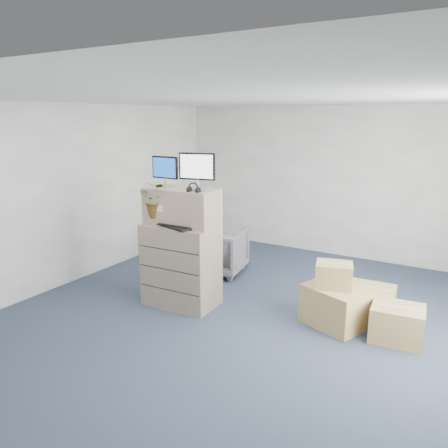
{
  "coord_description": "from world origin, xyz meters",
  "views": [
    {
      "loc": [
        2.53,
        -4.53,
        2.59
      ],
      "look_at": [
        -0.43,
        0.4,
        1.17
      ],
      "focal_mm": 35.0,
      "sensor_mm": 36.0,
      "label": 1
    }
  ],
  "objects_px": {
    "monitor_left": "(165,170)",
    "keyboard": "(176,226)",
    "water_bottle": "(185,213)",
    "filing_cabinet_lower": "(181,265)",
    "monitor_right": "(197,169)",
    "potted_plant": "(158,204)",
    "office_chair": "(219,249)"
  },
  "relations": [
    {
      "from": "keyboard",
      "to": "potted_plant",
      "type": "bearing_deg",
      "value": -170.74
    },
    {
      "from": "monitor_left",
      "to": "keyboard",
      "type": "bearing_deg",
      "value": -28.89
    },
    {
      "from": "monitor_left",
      "to": "keyboard",
      "type": "distance_m",
      "value": 0.79
    },
    {
      "from": "monitor_left",
      "to": "keyboard",
      "type": "height_order",
      "value": "monitor_left"
    },
    {
      "from": "filing_cabinet_lower",
      "to": "potted_plant",
      "type": "bearing_deg",
      "value": -163.64
    },
    {
      "from": "monitor_left",
      "to": "office_chair",
      "type": "xyz_separation_m",
      "value": [
        0.04,
        1.34,
        -1.47
      ]
    },
    {
      "from": "filing_cabinet_lower",
      "to": "monitor_left",
      "type": "bearing_deg",
      "value": 170.42
    },
    {
      "from": "filing_cabinet_lower",
      "to": "office_chair",
      "type": "xyz_separation_m",
      "value": [
        -0.22,
        1.37,
        -0.16
      ]
    },
    {
      "from": "filing_cabinet_lower",
      "to": "water_bottle",
      "type": "relative_size",
      "value": 3.78
    },
    {
      "from": "monitor_right",
      "to": "potted_plant",
      "type": "xyz_separation_m",
      "value": [
        -0.55,
        -0.14,
        -0.5
      ]
    },
    {
      "from": "monitor_right",
      "to": "office_chair",
      "type": "height_order",
      "value": "monitor_right"
    },
    {
      "from": "monitor_right",
      "to": "filing_cabinet_lower",
      "type": "bearing_deg",
      "value": 175.58
    },
    {
      "from": "monitor_left",
      "to": "office_chair",
      "type": "relative_size",
      "value": 0.5
    },
    {
      "from": "keyboard",
      "to": "water_bottle",
      "type": "xyz_separation_m",
      "value": [
        0.01,
        0.19,
        0.14
      ]
    },
    {
      "from": "monitor_left",
      "to": "water_bottle",
      "type": "bearing_deg",
      "value": 5.03
    },
    {
      "from": "potted_plant",
      "to": "office_chair",
      "type": "relative_size",
      "value": 0.62
    },
    {
      "from": "monitor_left",
      "to": "monitor_right",
      "type": "xyz_separation_m",
      "value": [
        0.52,
        0.01,
        0.04
      ]
    },
    {
      "from": "filing_cabinet_lower",
      "to": "monitor_left",
      "type": "relative_size",
      "value": 2.73
    },
    {
      "from": "monitor_right",
      "to": "keyboard",
      "type": "distance_m",
      "value": 0.81
    },
    {
      "from": "potted_plant",
      "to": "office_chair",
      "type": "bearing_deg",
      "value": 87.21
    },
    {
      "from": "filing_cabinet_lower",
      "to": "office_chair",
      "type": "distance_m",
      "value": 1.39
    },
    {
      "from": "filing_cabinet_lower",
      "to": "office_chair",
      "type": "height_order",
      "value": "filing_cabinet_lower"
    },
    {
      "from": "monitor_right",
      "to": "potted_plant",
      "type": "bearing_deg",
      "value": -179.12
    },
    {
      "from": "office_chair",
      "to": "monitor_right",
      "type": "bearing_deg",
      "value": 99.79
    },
    {
      "from": "monitor_left",
      "to": "potted_plant",
      "type": "height_order",
      "value": "monitor_left"
    },
    {
      "from": "monitor_right",
      "to": "potted_plant",
      "type": "relative_size",
      "value": 0.93
    },
    {
      "from": "filing_cabinet_lower",
      "to": "potted_plant",
      "type": "relative_size",
      "value": 2.21
    },
    {
      "from": "filing_cabinet_lower",
      "to": "monitor_right",
      "type": "distance_m",
      "value": 1.37
    },
    {
      "from": "keyboard",
      "to": "potted_plant",
      "type": "relative_size",
      "value": 1.1
    },
    {
      "from": "monitor_left",
      "to": "potted_plant",
      "type": "relative_size",
      "value": 0.81
    },
    {
      "from": "filing_cabinet_lower",
      "to": "water_bottle",
      "type": "height_order",
      "value": "water_bottle"
    },
    {
      "from": "filing_cabinet_lower",
      "to": "water_bottle",
      "type": "bearing_deg",
      "value": 45.94
    }
  ]
}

